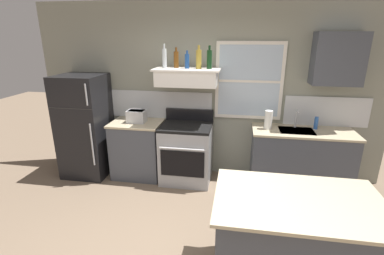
{
  "coord_description": "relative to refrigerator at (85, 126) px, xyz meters",
  "views": [
    {
      "loc": [
        0.51,
        -2.11,
        2.21
      ],
      "look_at": [
        -0.05,
        1.2,
        1.1
      ],
      "focal_mm": 26.3,
      "sensor_mm": 36.0,
      "label": 1
    }
  ],
  "objects": [
    {
      "name": "back_wall",
      "position": [
        1.93,
        0.39,
        0.54
      ],
      "size": [
        5.4,
        0.11,
        2.7
      ],
      "color": "gray",
      "rests_on": "ground_plane"
    },
    {
      "name": "refrigerator",
      "position": [
        0.0,
        0.0,
        0.0
      ],
      "size": [
        0.7,
        0.72,
        1.63
      ],
      "color": "black",
      "rests_on": "ground_plane"
    },
    {
      "name": "counter_left_of_stove",
      "position": [
        0.85,
        0.06,
        -0.36
      ],
      "size": [
        0.79,
        0.63,
        0.91
      ],
      "color": "#474C56",
      "rests_on": "ground_plane"
    },
    {
      "name": "toaster",
      "position": [
        0.86,
        0.05,
        0.19
      ],
      "size": [
        0.3,
        0.2,
        0.19
      ],
      "color": "silver",
      "rests_on": "counter_left_of_stove"
    },
    {
      "name": "stove_range",
      "position": [
        1.65,
        0.02,
        -0.35
      ],
      "size": [
        0.76,
        0.69,
        1.09
      ],
      "color": "#9EA0A5",
      "rests_on": "ground_plane"
    },
    {
      "name": "range_hood_shelf",
      "position": [
        1.65,
        0.12,
        0.81
      ],
      "size": [
        0.96,
        0.52,
        0.24
      ],
      "color": "white"
    },
    {
      "name": "bottle_clear_tall",
      "position": [
        1.32,
        0.1,
        1.07
      ],
      "size": [
        0.06,
        0.06,
        0.34
      ],
      "color": "silver",
      "rests_on": "range_hood_shelf"
    },
    {
      "name": "bottle_amber_wine",
      "position": [
        1.48,
        0.18,
        1.05
      ],
      "size": [
        0.07,
        0.07,
        0.29
      ],
      "color": "brown",
      "rests_on": "range_hood_shelf"
    },
    {
      "name": "bottle_blue_liqueur",
      "position": [
        1.65,
        0.12,
        1.04
      ],
      "size": [
        0.07,
        0.07,
        0.25
      ],
      "color": "#1E478C",
      "rests_on": "range_hood_shelf"
    },
    {
      "name": "bottle_champagne_gold_foil",
      "position": [
        1.82,
        0.1,
        1.07
      ],
      "size": [
        0.08,
        0.08,
        0.33
      ],
      "color": "#B29333",
      "rests_on": "range_hood_shelf"
    },
    {
      "name": "bottle_dark_green_wine",
      "position": [
        1.97,
        0.11,
        1.07
      ],
      "size": [
        0.07,
        0.07,
        0.32
      ],
      "color": "#143819",
      "rests_on": "range_hood_shelf"
    },
    {
      "name": "counter_right_with_sink",
      "position": [
        3.35,
        0.06,
        -0.36
      ],
      "size": [
        1.43,
        0.63,
        0.91
      ],
      "color": "#474C56",
      "rests_on": "ground_plane"
    },
    {
      "name": "sink_faucet",
      "position": [
        3.25,
        0.16,
        0.27
      ],
      "size": [
        0.03,
        0.17,
        0.28
      ],
      "color": "silver",
      "rests_on": "counter_right_with_sink"
    },
    {
      "name": "paper_towel_roll",
      "position": [
        2.85,
        0.06,
        0.23
      ],
      "size": [
        0.11,
        0.11,
        0.27
      ],
      "primitive_type": "cylinder",
      "color": "white",
      "rests_on": "counter_right_with_sink"
    },
    {
      "name": "dish_soap_bottle",
      "position": [
        3.53,
        0.16,
        0.18
      ],
      "size": [
        0.06,
        0.06,
        0.18
      ],
      "primitive_type": "cylinder",
      "color": "blue",
      "rests_on": "counter_right_with_sink"
    },
    {
      "name": "kitchen_island",
      "position": [
        2.95,
        -1.8,
        -0.36
      ],
      "size": [
        1.4,
        0.9,
        0.91
      ],
      "color": "#474C56",
      "rests_on": "ground_plane"
    },
    {
      "name": "upper_cabinet_right",
      "position": [
        3.7,
        0.2,
        1.08
      ],
      "size": [
        0.64,
        0.32,
        0.7
      ],
      "color": "#474C56"
    }
  ]
}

